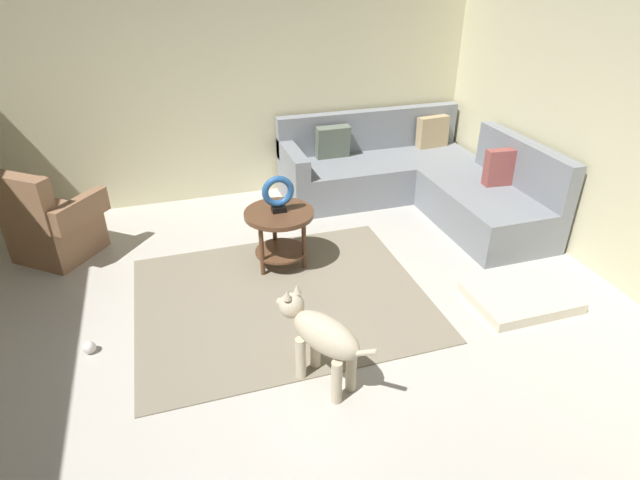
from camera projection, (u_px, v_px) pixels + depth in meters
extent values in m
cube|color=beige|center=(285.00, 364.00, 3.65)|extent=(6.00, 6.00, 0.10)
cube|color=beige|center=(212.00, 74.00, 5.41)|extent=(6.00, 0.12, 2.70)
cube|color=gray|center=(281.00, 298.00, 4.24)|extent=(2.30, 1.90, 0.01)
cube|color=gray|center=(379.00, 176.00, 5.97)|extent=(2.20, 0.85, 0.42)
cube|color=gray|center=(369.00, 130.00, 6.05)|extent=(2.20, 0.14, 0.46)
cube|color=gray|center=(485.00, 209.00, 5.21)|extent=(0.85, 1.40, 0.42)
cube|color=gray|center=(524.00, 164.00, 5.09)|extent=(0.14, 1.40, 0.46)
cube|color=gray|center=(293.00, 159.00, 5.55)|extent=(0.16, 0.85, 0.22)
cube|color=tan|center=(432.00, 133.00, 6.15)|extent=(0.39, 0.17, 0.38)
cube|color=slate|center=(333.00, 143.00, 5.82)|extent=(0.38, 0.17, 0.39)
cube|color=#994C47|center=(503.00, 168.00, 5.16)|extent=(0.39, 0.17, 0.38)
cube|color=#936B4C|center=(58.00, 235.00, 4.77)|extent=(0.84, 0.84, 0.40)
cube|color=#936B4C|center=(22.00, 202.00, 4.35)|extent=(0.56, 0.48, 0.48)
cube|color=#936B4C|center=(19.00, 198.00, 4.72)|extent=(0.45, 0.53, 0.22)
cube|color=#936B4C|center=(80.00, 210.00, 4.51)|extent=(0.45, 0.53, 0.22)
cylinder|color=brown|center=(279.00, 214.00, 4.43)|extent=(0.60, 0.60, 0.04)
cylinder|color=brown|center=(281.00, 251.00, 4.61)|extent=(0.45, 0.45, 0.02)
cylinder|color=brown|center=(275.00, 230.00, 4.74)|extent=(0.04, 0.04, 0.50)
cylinder|color=brown|center=(262.00, 250.00, 4.42)|extent=(0.04, 0.04, 0.50)
cylinder|color=brown|center=(304.00, 244.00, 4.52)|extent=(0.04, 0.04, 0.50)
cube|color=black|center=(279.00, 209.00, 4.41)|extent=(0.12, 0.08, 0.05)
torus|color=#265999|center=(278.00, 191.00, 4.33)|extent=(0.28, 0.06, 0.28)
cube|color=beige|center=(520.00, 297.00, 4.19)|extent=(0.80, 0.60, 0.09)
cylinder|color=beige|center=(301.00, 358.00, 3.39)|extent=(0.07, 0.07, 0.32)
cylinder|color=beige|center=(315.00, 348.00, 3.48)|extent=(0.07, 0.07, 0.32)
cylinder|color=beige|center=(337.00, 382.00, 3.21)|extent=(0.07, 0.07, 0.32)
cylinder|color=beige|center=(351.00, 370.00, 3.30)|extent=(0.07, 0.07, 0.32)
ellipsoid|color=beige|center=(326.00, 335.00, 3.22)|extent=(0.45, 0.56, 0.24)
sphere|color=beige|center=(292.00, 306.00, 3.37)|extent=(0.17, 0.17, 0.17)
ellipsoid|color=beige|center=(284.00, 303.00, 3.42)|extent=(0.12, 0.14, 0.07)
cone|color=beige|center=(287.00, 295.00, 3.27)|extent=(0.06, 0.06, 0.07)
cone|color=beige|center=(297.00, 289.00, 3.33)|extent=(0.06, 0.06, 0.07)
cylinder|color=beige|center=(365.00, 353.00, 3.02)|extent=(0.13, 0.19, 0.16)
sphere|color=silver|center=(89.00, 347.00, 3.65)|extent=(0.09, 0.09, 0.09)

